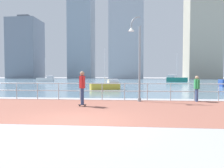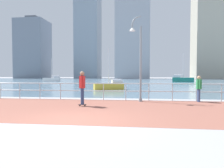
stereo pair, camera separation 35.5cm
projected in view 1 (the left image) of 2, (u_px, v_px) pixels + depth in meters
The scene contains 14 objects.
ground at pixel (123, 82), 46.86m from camera, with size 220.00×220.00×0.00m, color #9E9EA3.
brick_paving at pixel (92, 108), 9.83m from camera, with size 28.00×6.78×0.01m, color #935647.
harbor_water at pixel (125, 81), 57.97m from camera, with size 180.00×88.00×0.00m, color slate.
waterfront_railing at pixel (102, 88), 13.17m from camera, with size 25.25×0.06×1.06m.
lamppost at pixel (137, 54), 12.22m from camera, with size 0.76×0.51×4.97m.
skateboarder at pixel (82, 85), 10.41m from camera, with size 0.41×0.55×1.74m.
bystander at pixel (197, 87), 12.30m from camera, with size 0.25×0.55×1.51m.
sailboat_yellow at pixel (46, 79), 52.58m from camera, with size 4.28×1.75×5.84m.
sailboat_gray at pixel (176, 79), 49.28m from camera, with size 4.93×2.32×6.66m.
sailboat_white at pixel (106, 86), 22.67m from camera, with size 3.31×2.15×4.46m.
tower_beige at pixel (202, 33), 95.52m from camera, with size 14.01×12.27×43.44m.
tower_steel at pixel (126, 26), 93.83m from camera, with size 14.81×11.21×48.53m.
tower_brick at pixel (82, 33), 108.40m from camera, with size 11.75×13.21×48.57m.
tower_concrete at pixel (26, 49), 106.52m from camera, with size 14.37×13.70×31.32m.
Camera 1 is at (1.82, -6.87, 1.54)m, focal length 33.82 mm.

